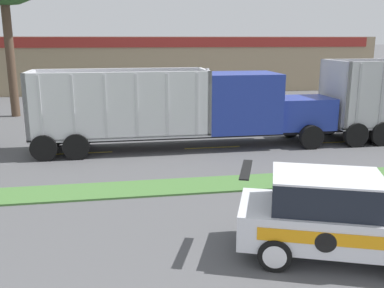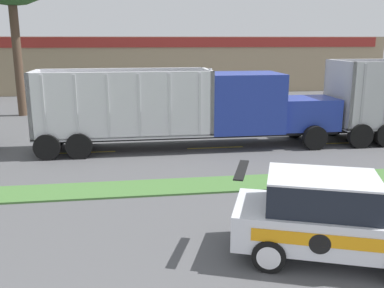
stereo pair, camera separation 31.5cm
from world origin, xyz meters
name	(u,v)px [view 1 (the left image)]	position (x,y,z in m)	size (l,w,h in m)	color
grass_verge	(206,185)	(0.00, 9.45, 0.03)	(120.00, 1.44, 0.06)	#477538
centre_line_3	(82,153)	(-4.18, 14.17, 0.00)	(2.40, 0.14, 0.01)	yellow
centre_line_4	(212,147)	(1.22, 14.17, 0.00)	(2.40, 0.14, 0.01)	yellow
centre_line_5	(331,142)	(6.62, 14.17, 0.00)	(2.40, 0.14, 0.01)	yellow
dump_truck_mid	(214,109)	(1.33, 14.41, 1.60)	(12.66, 2.60, 3.37)	black
rally_car	(333,216)	(1.71, 4.65, 0.92)	(4.38, 3.05, 1.83)	silver
store_building_backdrop	(166,62)	(1.94, 38.67, 2.33)	(36.17, 12.10, 4.65)	#9E896B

